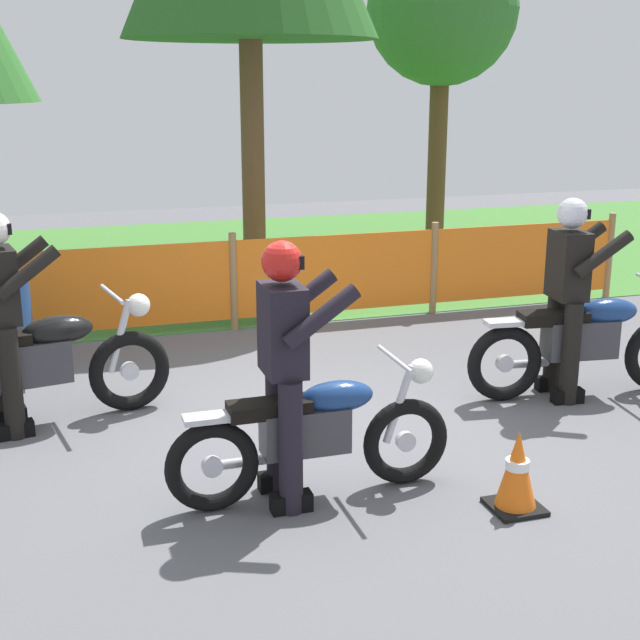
# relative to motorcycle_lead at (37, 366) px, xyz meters

# --- Properties ---
(ground) EXTENTS (24.00, 24.00, 0.02)m
(ground) POSITION_rel_motorcycle_lead_xyz_m (1.99, -0.66, -0.50)
(ground) COLOR #5B5B60
(grass_verge) EXTENTS (24.00, 7.28, 0.01)m
(grass_verge) POSITION_rel_motorcycle_lead_xyz_m (1.99, 5.82, -0.48)
(grass_verge) COLOR #427A33
(grass_verge) RESTS_ON ground
(barrier_fence) EXTENTS (9.34, 0.08, 1.05)m
(barrier_fence) POSITION_rel_motorcycle_lead_xyz_m (1.99, 2.18, 0.06)
(barrier_fence) COLOR #997547
(barrier_fence) RESTS_ON ground
(tree_near_right) EXTENTS (2.21, 2.21, 4.68)m
(tree_near_right) POSITION_rel_motorcycle_lead_xyz_m (5.89, 5.61, 3.05)
(tree_near_right) COLOR brown
(tree_near_right) RESTS_ON ground
(motorcycle_lead) EXTENTS (2.10, 0.66, 1.00)m
(motorcycle_lead) POSITION_rel_motorcycle_lead_xyz_m (0.00, 0.00, 0.00)
(motorcycle_lead) COLOR black
(motorcycle_lead) RESTS_ON ground
(motorcycle_trailing) EXTENTS (1.89, 0.56, 0.89)m
(motorcycle_trailing) POSITION_rel_motorcycle_lead_xyz_m (1.68, -1.78, -0.05)
(motorcycle_trailing) COLOR black
(motorcycle_trailing) RESTS_ON ground
(motorcycle_third) EXTENTS (2.06, 0.62, 0.98)m
(motorcycle_third) POSITION_rel_motorcycle_lead_xyz_m (4.42, -0.67, -0.01)
(motorcycle_third) COLOR black
(motorcycle_third) RESTS_ON ground
(rider_lead) EXTENTS (0.63, 0.62, 1.69)m
(rider_lead) POSITION_rel_motorcycle_lead_xyz_m (-0.20, -0.04, 0.43)
(rider_lead) COLOR black
(rider_lead) RESTS_ON ground
(rider_trailing) EXTENTS (0.55, 0.54, 1.69)m
(rider_trailing) POSITION_rel_motorcycle_lead_xyz_m (1.49, -1.78, 0.43)
(rider_trailing) COLOR black
(rider_trailing) RESTS_ON ground
(rider_third) EXTENTS (0.60, 0.59, 1.69)m
(rider_third) POSITION_rel_motorcycle_lead_xyz_m (4.22, -0.64, 0.43)
(rider_third) COLOR black
(rider_third) RESTS_ON ground
(traffic_cone) EXTENTS (0.32, 0.32, 0.53)m
(traffic_cone) POSITION_rel_motorcycle_lead_xyz_m (2.83, -2.34, -0.23)
(traffic_cone) COLOR black
(traffic_cone) RESTS_ON ground
(spare_drum) EXTENTS (0.58, 0.58, 0.88)m
(spare_drum) POSITION_rel_motorcycle_lead_xyz_m (-0.33, 1.51, -0.05)
(spare_drum) COLOR navy
(spare_drum) RESTS_ON ground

